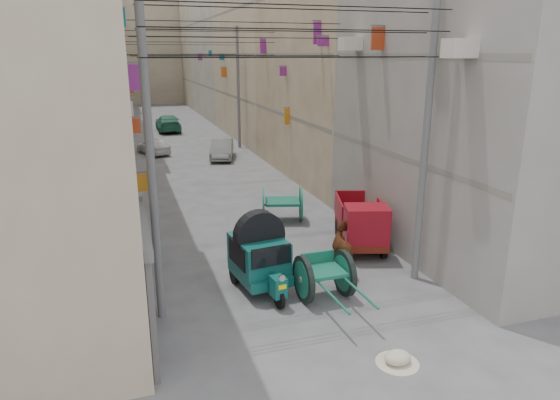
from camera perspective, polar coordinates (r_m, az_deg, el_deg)
name	(u,v)px	position (r m, az deg, el deg)	size (l,w,h in m)	color
building_row_left	(56,51)	(39.77, -24.19, 15.32)	(8.00, 62.00, 14.00)	#B9AA8C
building_row_right	(274,51)	(41.42, -0.71, 16.68)	(8.00, 62.00, 14.00)	gray
end_cap_building	(146,51)	(71.58, -15.04, 16.08)	(22.00, 10.00, 13.00)	tan
shutters_left	(137,210)	(16.55, -16.06, -1.07)	(0.18, 14.40, 2.88)	#4E4D53
signboards	(200,108)	(27.59, -9.13, 10.29)	(8.22, 40.52, 5.67)	#0B5F7B
ac_units	(403,11)	(15.33, 13.90, 20.27)	(0.70, 6.55, 3.35)	beige
utility_poles	(216,106)	(22.96, -7.31, 10.59)	(7.40, 22.20, 8.00)	#5E5D60
overhead_cables	(226,40)	(20.30, -6.17, 17.70)	(7.40, 22.52, 1.12)	black
auto_rickshaw	(260,255)	(13.70, -2.35, -6.24)	(1.61, 2.51, 1.72)	black
tonga_cart	(324,275)	(13.35, 5.08, -8.57)	(1.38, 2.83, 1.26)	black
mini_truck	(362,226)	(16.60, 9.37, -3.00)	(2.20, 3.33, 1.72)	black
second_cart	(282,203)	(19.25, 0.25, -0.39)	(1.83, 1.70, 1.34)	#155C47
feed_sack	(398,358)	(11.27, 13.29, -17.12)	(0.57, 0.46, 0.29)	beige
horse	(347,250)	(14.95, 7.63, -5.68)	(0.75, 1.65, 1.40)	brown
distant_car_white	(153,146)	(33.36, -14.27, 6.00)	(1.26, 3.13, 1.07)	white
distant_car_grey	(222,149)	(31.16, -6.66, 5.82)	(1.27, 3.65, 1.20)	slate
distant_car_green	(168,123)	(43.10, -12.68, 8.56)	(1.88, 4.63, 1.34)	#23664E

